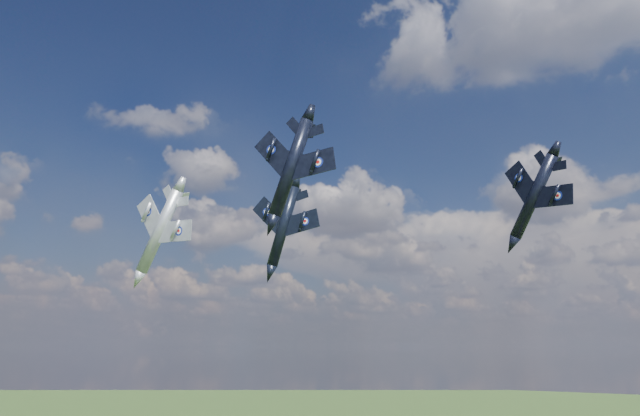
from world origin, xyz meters
The scene contains 4 objects.
jet_lead_navy centered at (-0.30, 18.61, 81.90)m, with size 9.79×13.65×2.82m, color black, non-canonical shape.
jet_right_navy centered at (12.72, 1.93, 83.10)m, with size 8.87×12.37×2.56m, color black, non-canonical shape.
jet_high_navy centered at (24.77, 38.03, 86.23)m, with size 11.17×15.57×3.22m, color black, non-canonical shape.
jet_left_silver centered at (-14.96, 12.41, 81.79)m, with size 11.10×15.47×3.20m, color #9EA1A8, non-canonical shape.
Camera 1 is at (43.69, -41.17, 67.58)m, focal length 35.00 mm.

